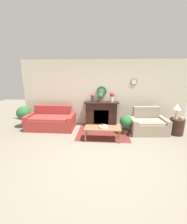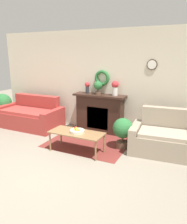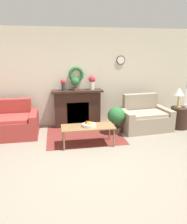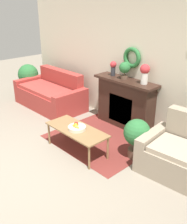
{
  "view_description": "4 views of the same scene",
  "coord_description": "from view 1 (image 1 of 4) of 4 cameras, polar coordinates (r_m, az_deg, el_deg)",
  "views": [
    {
      "loc": [
        0.11,
        -3.43,
        2.25
      ],
      "look_at": [
        -0.3,
        1.7,
        0.83
      ],
      "focal_mm": 24.0,
      "sensor_mm": 36.0,
      "label": 1
    },
    {
      "loc": [
        2.3,
        -2.61,
        2.07
      ],
      "look_at": [
        0.21,
        1.71,
        0.79
      ],
      "focal_mm": 35.0,
      "sensor_mm": 36.0,
      "label": 2
    },
    {
      "loc": [
        -0.65,
        -3.38,
        2.06
      ],
      "look_at": [
        0.2,
        1.36,
        0.73
      ],
      "focal_mm": 35.0,
      "sensor_mm": 36.0,
      "label": 3
    },
    {
      "loc": [
        3.2,
        -1.37,
        2.54
      ],
      "look_at": [
        0.11,
        1.55,
        0.68
      ],
      "focal_mm": 42.0,
      "sensor_mm": 36.0,
      "label": 4
    }
  ],
  "objects": [
    {
      "name": "ground_plane",
      "position": [
        4.11,
        2.36,
        -17.86
      ],
      "size": [
        16.0,
        16.0,
        0.0
      ],
      "primitive_type": "plane",
      "color": "gray"
    },
    {
      "name": "floor_rug",
      "position": [
        5.72,
        3.57,
        -7.79
      ],
      "size": [
        1.89,
        1.61,
        0.01
      ],
      "color": "maroon",
      "rests_on": "ground_plane"
    },
    {
      "name": "wall_back",
      "position": [
        6.31,
        3.54,
        7.18
      ],
      "size": [
        6.8,
        0.15,
        2.7
      ],
      "color": "beige",
      "rests_on": "ground_plane"
    },
    {
      "name": "fireplace",
      "position": [
        6.28,
        2.99,
        -0.58
      ],
      "size": [
        1.41,
        0.41,
        1.04
      ],
      "color": "#331E16",
      "rests_on": "ground_plane"
    },
    {
      "name": "couch_left",
      "position": [
        6.26,
        -15.84,
        -3.25
      ],
      "size": [
        1.86,
        0.97,
        0.88
      ],
      "rotation": [
        0.0,
        0.0,
        0.01
      ],
      "color": "#9E332D",
      "rests_on": "ground_plane"
    },
    {
      "name": "loveseat_right",
      "position": [
        5.98,
        19.96,
        -4.47
      ],
      "size": [
        1.4,
        0.98,
        0.93
      ],
      "rotation": [
        0.0,
        0.0,
        0.09
      ],
      "color": "gray",
      "rests_on": "ground_plane"
    },
    {
      "name": "coffee_table",
      "position": [
        4.99,
        3.5,
        -6.34
      ],
      "size": [
        1.19,
        0.51,
        0.45
      ],
      "color": "olive",
      "rests_on": "ground_plane"
    },
    {
      "name": "fruit_bowl",
      "position": [
        4.95,
        3.76,
        -5.52
      ],
      "size": [
        0.31,
        0.31,
        0.12
      ],
      "color": "beige",
      "rests_on": "coffee_table"
    },
    {
      "name": "side_table_by_loveseat",
      "position": [
        6.26,
        29.07,
        -4.86
      ],
      "size": [
        0.5,
        0.5,
        0.59
      ],
      "color": "#331E16",
      "rests_on": "ground_plane"
    },
    {
      "name": "table_lamp",
      "position": [
        6.09,
        29.21,
        1.57
      ],
      "size": [
        0.28,
        0.28,
        0.54
      ],
      "color": "#B28E42",
      "rests_on": "side_table_by_loveseat"
    },
    {
      "name": "mug",
      "position": [
        6.13,
        30.76,
        -2.12
      ],
      "size": [
        0.08,
        0.08,
        0.09
      ],
      "color": "silver",
      "rests_on": "side_table_by_loveseat"
    },
    {
      "name": "vase_on_mantel_left",
      "position": [
        6.16,
        -0.44,
        5.7
      ],
      "size": [
        0.13,
        0.13,
        0.3
      ],
      "color": "#2D2D33",
      "rests_on": "fireplace"
    },
    {
      "name": "vase_on_mantel_right",
      "position": [
        6.13,
        7.05,
        5.96
      ],
      "size": [
        0.19,
        0.19,
        0.38
      ],
      "color": "silver",
      "rests_on": "fireplace"
    },
    {
      "name": "potted_plant_on_mantel",
      "position": [
        6.11,
        2.62,
        5.93
      ],
      "size": [
        0.23,
        0.23,
        0.35
      ],
      "color": "brown",
      "rests_on": "fireplace"
    },
    {
      "name": "potted_plant_floor_by_couch",
      "position": [
        6.72,
        -25.02,
        -0.71
      ],
      "size": [
        0.56,
        0.56,
        0.87
      ],
      "color": "brown",
      "rests_on": "ground_plane"
    },
    {
      "name": "potted_plant_floor_by_loveseat",
      "position": [
        5.61,
        12.22,
        -3.9
      ],
      "size": [
        0.46,
        0.46,
        0.7
      ],
      "color": "brown",
      "rests_on": "ground_plane"
    }
  ]
}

